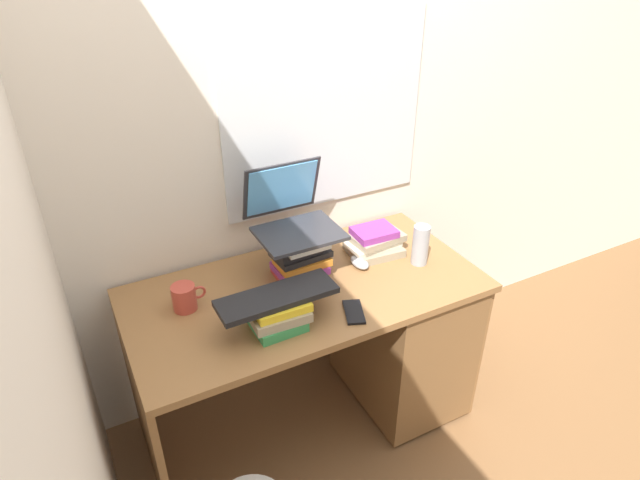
{
  "coord_description": "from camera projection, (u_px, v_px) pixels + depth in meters",
  "views": [
    {
      "loc": [
        -0.74,
        -1.55,
        1.97
      ],
      "look_at": [
        0.07,
        0.02,
        0.91
      ],
      "focal_mm": 30.59,
      "sensor_mm": 36.0,
      "label": 1
    }
  ],
  "objects": [
    {
      "name": "ground_plane",
      "position": [
        308.0,
        419.0,
        2.48
      ],
      "size": [
        6.0,
        6.0,
        0.0
      ],
      "primitive_type": "plane",
      "color": "brown"
    },
    {
      "name": "wall_back",
      "position": [
        261.0,
        117.0,
        2.11
      ],
      "size": [
        6.0,
        0.06,
        2.6
      ],
      "color": "silver",
      "rests_on": "ground"
    },
    {
      "name": "book_stack_keyboard_riser",
      "position": [
        277.0,
        313.0,
        1.89
      ],
      "size": [
        0.21,
        0.19,
        0.1
      ],
      "color": "#338C4C",
      "rests_on": "desk"
    },
    {
      "name": "book_stack_side",
      "position": [
        375.0,
        242.0,
        2.3
      ],
      "size": [
        0.24,
        0.19,
        0.11
      ],
      "color": "gray",
      "rests_on": "desk"
    },
    {
      "name": "desk",
      "position": [
        380.0,
        331.0,
        2.4
      ],
      "size": [
        1.37,
        0.68,
        0.73
      ],
      "color": "olive",
      "rests_on": "ground"
    },
    {
      "name": "mug",
      "position": [
        185.0,
        297.0,
        1.97
      ],
      "size": [
        0.13,
        0.09,
        0.1
      ],
      "color": "#B23F33",
      "rests_on": "desk"
    },
    {
      "name": "water_bottle",
      "position": [
        420.0,
        245.0,
        2.21
      ],
      "size": [
        0.07,
        0.07,
        0.17
      ],
      "primitive_type": "cylinder",
      "color": "#999EA5",
      "rests_on": "desk"
    },
    {
      "name": "book_stack_tall",
      "position": [
        300.0,
        256.0,
        2.13
      ],
      "size": [
        0.22,
        0.18,
        0.19
      ],
      "color": "#B22D33",
      "rests_on": "desk"
    },
    {
      "name": "cell_phone",
      "position": [
        354.0,
        312.0,
        1.97
      ],
      "size": [
        0.11,
        0.15,
        0.01
      ],
      "primitive_type": "cube",
      "rotation": [
        0.0,
        0.0,
        -0.37
      ],
      "color": "black",
      "rests_on": "desk"
    },
    {
      "name": "wall_left",
      "position": [
        21.0,
        203.0,
        1.48
      ],
      "size": [
        0.05,
        6.0,
        2.6
      ],
      "primitive_type": "cube",
      "color": "beige",
      "rests_on": "ground"
    },
    {
      "name": "keyboard",
      "position": [
        277.0,
        297.0,
        1.87
      ],
      "size": [
        0.42,
        0.14,
        0.02
      ],
      "primitive_type": "cube",
      "rotation": [
        0.0,
        0.0,
        0.01
      ],
      "color": "black",
      "rests_on": "book_stack_keyboard_riser"
    },
    {
      "name": "laptop",
      "position": [
        292.0,
        214.0,
        2.1
      ],
      "size": [
        0.31,
        0.32,
        0.25
      ],
      "color": "#2D2D33",
      "rests_on": "book_stack_tall"
    },
    {
      "name": "computer_mouse",
      "position": [
        360.0,
        262.0,
        2.23
      ],
      "size": [
        0.06,
        0.1,
        0.04
      ],
      "primitive_type": "ellipsoid",
      "color": "#A5A8AD",
      "rests_on": "desk"
    }
  ]
}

